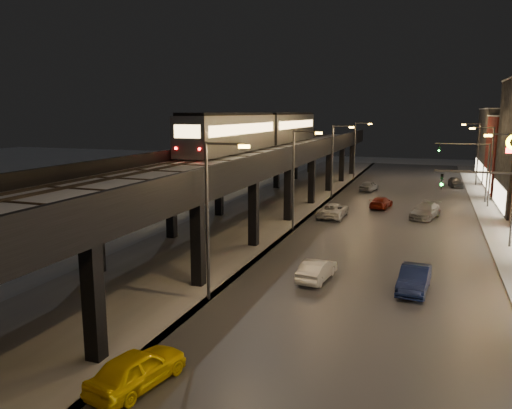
% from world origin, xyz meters
% --- Properties ---
extents(road_surface, '(17.00, 120.00, 0.06)m').
position_xyz_m(road_surface, '(7.50, 35.00, 0.03)').
color(road_surface, '#46474D').
rests_on(road_surface, ground).
extents(sidewalk_right, '(4.00, 120.00, 0.14)m').
position_xyz_m(sidewalk_right, '(17.50, 35.00, 0.07)').
color(sidewalk_right, '#9FA1A8').
rests_on(sidewalk_right, ground).
extents(under_viaduct_pavement, '(11.00, 120.00, 0.06)m').
position_xyz_m(under_viaduct_pavement, '(-6.00, 35.00, 0.03)').
color(under_viaduct_pavement, '#9FA1A8').
rests_on(under_viaduct_pavement, ground).
extents(elevated_viaduct, '(9.00, 100.00, 6.30)m').
position_xyz_m(elevated_viaduct, '(-6.00, 31.84, 5.62)').
color(elevated_viaduct, black).
rests_on(elevated_viaduct, ground).
extents(viaduct_trackbed, '(8.40, 100.00, 0.32)m').
position_xyz_m(viaduct_trackbed, '(-6.01, 31.97, 6.39)').
color(viaduct_trackbed, '#B2B7C1').
rests_on(viaduct_trackbed, elevated_viaduct).
extents(viaduct_parapet_streetside, '(0.30, 100.00, 1.10)m').
position_xyz_m(viaduct_parapet_streetside, '(-1.65, 32.00, 6.85)').
color(viaduct_parapet_streetside, black).
rests_on(viaduct_parapet_streetside, elevated_viaduct).
extents(viaduct_parapet_far, '(0.30, 100.00, 1.10)m').
position_xyz_m(viaduct_parapet_far, '(-10.35, 32.00, 6.85)').
color(viaduct_parapet_far, black).
rests_on(viaduct_parapet_far, elevated_viaduct).
extents(streetlight_left_1, '(2.57, 0.28, 9.00)m').
position_xyz_m(streetlight_left_1, '(-0.43, 13.00, 5.24)').
color(streetlight_left_1, '#38383A').
rests_on(streetlight_left_1, ground).
extents(streetlight_left_2, '(2.57, 0.28, 9.00)m').
position_xyz_m(streetlight_left_2, '(-0.43, 31.00, 5.24)').
color(streetlight_left_2, '#38383A').
rests_on(streetlight_left_2, ground).
extents(streetlight_right_2, '(2.56, 0.28, 9.00)m').
position_xyz_m(streetlight_right_2, '(16.73, 31.00, 5.24)').
color(streetlight_right_2, '#38383A').
rests_on(streetlight_right_2, ground).
extents(streetlight_left_3, '(2.57, 0.28, 9.00)m').
position_xyz_m(streetlight_left_3, '(-0.43, 49.00, 5.24)').
color(streetlight_left_3, '#38383A').
rests_on(streetlight_left_3, ground).
extents(streetlight_right_3, '(2.56, 0.28, 9.00)m').
position_xyz_m(streetlight_right_3, '(16.73, 49.00, 5.24)').
color(streetlight_right_3, '#38383A').
rests_on(streetlight_right_3, ground).
extents(streetlight_left_4, '(2.57, 0.28, 9.00)m').
position_xyz_m(streetlight_left_4, '(-0.43, 67.00, 5.24)').
color(streetlight_left_4, '#38383A').
rests_on(streetlight_left_4, ground).
extents(streetlight_right_4, '(2.56, 0.28, 9.00)m').
position_xyz_m(streetlight_right_4, '(16.73, 67.00, 5.24)').
color(streetlight_right_4, '#38383A').
rests_on(streetlight_right_4, ground).
extents(traffic_light_rig_b, '(6.10, 0.34, 7.00)m').
position_xyz_m(traffic_light_rig_b, '(15.84, 52.00, 4.50)').
color(traffic_light_rig_b, '#38383A').
rests_on(traffic_light_rig_b, ground).
extents(subway_train, '(3.25, 39.55, 3.90)m').
position_xyz_m(subway_train, '(-8.50, 45.62, 8.55)').
color(subway_train, gray).
rests_on(subway_train, viaduct_trackbed).
extents(car_taxi, '(2.61, 4.62, 1.48)m').
position_xyz_m(car_taxi, '(0.59, 3.69, 0.74)').
color(car_taxi, yellow).
rests_on(car_taxi, ground).
extents(car_near_white, '(1.87, 4.24, 1.36)m').
position_xyz_m(car_near_white, '(4.39, 18.28, 0.68)').
color(car_near_white, silver).
rests_on(car_near_white, ground).
extents(car_mid_silver, '(2.58, 5.38, 1.48)m').
position_xyz_m(car_mid_silver, '(1.66, 37.73, 0.74)').
color(car_mid_silver, silver).
rests_on(car_mid_silver, ground).
extents(car_mid_dark, '(2.43, 4.58, 1.27)m').
position_xyz_m(car_mid_dark, '(5.76, 44.47, 0.63)').
color(car_mid_dark, maroon).
rests_on(car_mid_dark, ground).
extents(car_far_white, '(2.44, 4.28, 1.37)m').
position_xyz_m(car_far_white, '(2.96, 56.49, 0.69)').
color(car_far_white, gray).
rests_on(car_far_white, ground).
extents(car_onc_silver, '(1.94, 4.67, 1.50)m').
position_xyz_m(car_onc_silver, '(10.27, 18.27, 0.75)').
color(car_onc_silver, '#0E1841').
rests_on(car_onc_silver, ground).
extents(car_onc_white, '(3.30, 5.53, 1.50)m').
position_xyz_m(car_onc_white, '(10.49, 40.48, 0.75)').
color(car_onc_white, gray).
rests_on(car_onc_white, ground).
extents(car_onc_red, '(2.24, 4.35, 1.41)m').
position_xyz_m(car_onc_red, '(14.16, 64.37, 0.71)').
color(car_onc_red, '#3D3F44').
rests_on(car_onc_red, ground).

